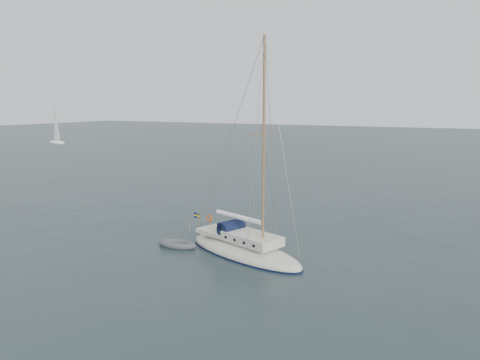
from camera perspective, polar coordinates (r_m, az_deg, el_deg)
The scene contains 4 objects.
ground at distance 28.35m, azimuth -0.48°, elevation -8.00°, with size 300.00×300.00×0.00m, color black.
sailboat at distance 26.44m, azimuth 0.50°, elevation -7.17°, with size 8.70×2.61×12.39m.
dinghy at distance 28.35m, azimuth -7.66°, elevation -7.75°, with size 2.47×1.11×0.35m.
distant_yacht_a at distance 107.83m, azimuth -21.51°, elevation 6.10°, with size 6.23×3.32×8.26m.
Camera 1 is at (12.65, -23.92, 8.46)m, focal length 35.00 mm.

